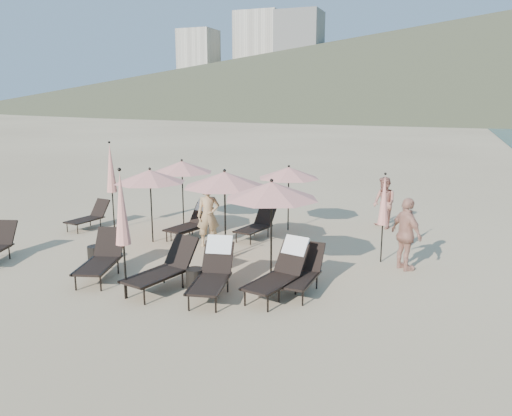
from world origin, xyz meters
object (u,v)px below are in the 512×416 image
at_px(lounger_1, 102,258).
at_px(umbrella_closed_2, 111,168).
at_px(side_table_0, 96,254).
at_px(beachgoer_a, 208,215).
at_px(umbrella_open_4, 289,173).
at_px(lounger_9, 257,224).
at_px(side_table_1, 195,278).
at_px(beachgoer_b, 384,203).
at_px(umbrella_open_3, 182,167).
at_px(lounger_4, 281,270).
at_px(umbrella_open_0, 150,176).
at_px(umbrella_open_1, 225,180).
at_px(umbrella_closed_0, 122,209).
at_px(lounger_2, 164,268).
at_px(umbrella_open_2, 272,191).
at_px(lounger_5, 302,272).
at_px(lounger_6, 89,216).
at_px(umbrella_closed_1, 384,200).
at_px(lounger_3, 213,270).
at_px(lounger_7, 192,220).
at_px(lounger_8, 193,225).
at_px(beachgoer_c, 406,234).

height_order(lounger_1, umbrella_closed_2, umbrella_closed_2).
bearing_deg(side_table_0, beachgoer_a, 49.50).
bearing_deg(umbrella_open_4, lounger_9, -115.42).
bearing_deg(side_table_1, beachgoer_b, 65.22).
bearing_deg(side_table_0, umbrella_open_3, 87.80).
xyz_separation_m(lounger_4, umbrella_open_0, (-4.82, 2.52, 1.42)).
bearing_deg(umbrella_open_1, umbrella_closed_0, -102.78).
bearing_deg(umbrella_open_1, lounger_2, -96.46).
bearing_deg(lounger_9, umbrella_open_2, -52.33).
bearing_deg(side_table_1, umbrella_closed_0, -134.92).
bearing_deg(side_table_1, lounger_5, 16.39).
relative_size(umbrella_open_1, beachgoer_a, 1.33).
bearing_deg(lounger_9, lounger_6, -160.12).
distance_m(lounger_6, lounger_9, 5.60).
bearing_deg(umbrella_open_0, lounger_5, -22.61).
bearing_deg(beachgoer_b, umbrella_closed_1, -34.24).
bearing_deg(beachgoer_b, umbrella_open_2, -58.42).
relative_size(lounger_3, umbrella_open_3, 0.86).
xyz_separation_m(lounger_5, umbrella_open_4, (-1.88, 4.92, 1.43)).
height_order(lounger_7, umbrella_closed_2, umbrella_closed_2).
distance_m(umbrella_open_0, side_table_0, 2.79).
distance_m(lounger_7, umbrella_closed_1, 5.86).
xyz_separation_m(lounger_1, side_table_0, (-0.90, 0.89, -0.27)).
relative_size(umbrella_closed_1, beachgoer_a, 1.31).
height_order(lounger_5, umbrella_closed_1, umbrella_closed_1).
bearing_deg(umbrella_open_3, side_table_0, -92.20).
relative_size(umbrella_open_1, umbrella_open_2, 1.00).
height_order(lounger_7, umbrella_open_2, umbrella_open_2).
height_order(side_table_1, beachgoer_b, beachgoer_b).
bearing_deg(lounger_5, side_table_0, -178.31).
height_order(umbrella_open_0, umbrella_closed_2, umbrella_closed_2).
distance_m(lounger_5, lounger_7, 5.39).
xyz_separation_m(umbrella_open_0, side_table_0, (-0.34, -2.15, -1.75)).
bearing_deg(lounger_1, lounger_9, 47.39).
height_order(lounger_7, umbrella_open_3, umbrella_open_3).
bearing_deg(umbrella_open_0, umbrella_open_1, -11.73).
relative_size(lounger_6, beachgoer_b, 0.94).
xyz_separation_m(lounger_4, beachgoer_b, (1.32, 6.67, 0.30)).
height_order(lounger_2, umbrella_open_2, umbrella_open_2).
distance_m(lounger_3, lounger_7, 4.80).
height_order(lounger_3, lounger_8, lounger_3).
bearing_deg(lounger_6, side_table_1, -22.72).
bearing_deg(beachgoer_a, umbrella_open_0, 158.21).
bearing_deg(lounger_6, lounger_1, -38.95).
xyz_separation_m(beachgoer_a, beachgoer_c, (5.45, -0.14, 0.01)).
height_order(umbrella_open_2, umbrella_closed_0, umbrella_closed_0).
bearing_deg(lounger_1, lounger_7, 69.28).
height_order(umbrella_open_2, beachgoer_a, umbrella_open_2).
bearing_deg(side_table_0, lounger_2, -20.87).
bearing_deg(umbrella_open_1, umbrella_closed_1, 15.04).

